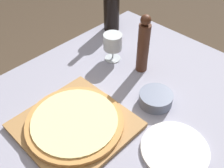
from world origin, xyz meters
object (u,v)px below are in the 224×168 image
(wine_glass, at_px, (113,43))
(pizza, at_px, (75,122))
(small_bowl, at_px, (156,98))
(wine_bottle, at_px, (111,7))
(pepper_mill, at_px, (143,45))

(wine_glass, bearing_deg, pizza, -64.13)
(small_bowl, bearing_deg, wine_bottle, 151.40)
(pizza, distance_m, pepper_mill, 0.44)
(wine_bottle, xyz_separation_m, pepper_mill, (0.35, -0.16, 0.00))
(pizza, relative_size, pepper_mill, 1.30)
(pizza, relative_size, wine_glass, 2.63)
(pepper_mill, height_order, wine_glass, pepper_mill)
(pepper_mill, relative_size, wine_glass, 2.03)
(pepper_mill, bearing_deg, pizza, -84.36)
(pizza, xyz_separation_m, small_bowl, (0.13, 0.30, -0.01))
(pizza, bearing_deg, pepper_mill, 95.64)
(wine_bottle, distance_m, small_bowl, 0.61)
(small_bowl, bearing_deg, wine_glass, 164.52)
(wine_bottle, bearing_deg, wine_glass, -44.47)
(pepper_mill, bearing_deg, wine_glass, -166.45)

